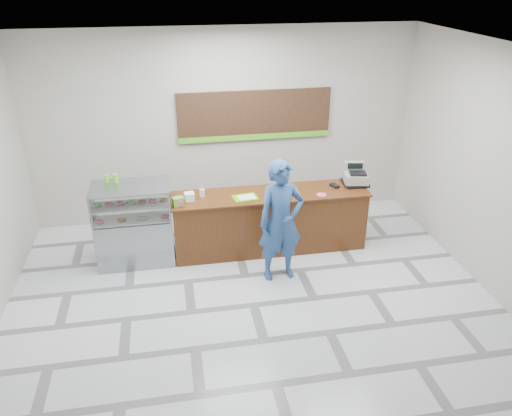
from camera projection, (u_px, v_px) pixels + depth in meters
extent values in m
plane|color=silver|center=(254.00, 305.00, 7.17)|extent=(7.00, 7.00, 0.00)
plane|color=#B4AFA5|center=(225.00, 127.00, 9.05)|extent=(7.00, 0.00, 7.00)
plane|color=silver|center=(253.00, 54.00, 5.63)|extent=(7.00, 7.00, 0.00)
cube|color=#5C2F10|center=(270.00, 222.00, 8.41)|extent=(3.20, 0.70, 1.00)
cube|color=#5C2F10|center=(270.00, 194.00, 8.18)|extent=(3.26, 0.76, 0.03)
cube|color=gray|center=(136.00, 239.00, 8.09)|extent=(1.20, 0.70, 0.80)
cube|color=white|center=(131.00, 203.00, 7.81)|extent=(1.20, 0.70, 0.50)
cube|color=gray|center=(130.00, 187.00, 7.69)|extent=(1.22, 0.72, 0.03)
cube|color=silver|center=(133.00, 216.00, 7.91)|extent=(1.14, 0.64, 0.02)
cube|color=silver|center=(131.00, 202.00, 7.80)|extent=(1.14, 0.64, 0.02)
torus|color=#EE5781|center=(100.00, 219.00, 7.73)|extent=(0.15, 0.15, 0.05)
torus|color=#AC5F23|center=(122.00, 217.00, 7.78)|extent=(0.15, 0.15, 0.05)
torus|color=#83D274|center=(143.00, 216.00, 7.83)|extent=(0.15, 0.15, 0.05)
torus|color=#EE5781|center=(165.00, 214.00, 7.89)|extent=(0.15, 0.15, 0.05)
torus|color=#83D274|center=(98.00, 201.00, 7.75)|extent=(0.15, 0.15, 0.05)
torus|color=#EE5781|center=(109.00, 200.00, 7.78)|extent=(0.15, 0.15, 0.05)
torus|color=#EE5781|center=(120.00, 200.00, 7.81)|extent=(0.15, 0.15, 0.05)
torus|color=#83D274|center=(131.00, 199.00, 7.83)|extent=(0.15, 0.15, 0.05)
torus|color=#AC5F23|center=(142.00, 198.00, 7.86)|extent=(0.15, 0.15, 0.05)
torus|color=#EE5781|center=(153.00, 197.00, 7.89)|extent=(0.15, 0.15, 0.05)
torus|color=#AC5F23|center=(163.00, 196.00, 7.91)|extent=(0.15, 0.15, 0.05)
cube|color=black|center=(255.00, 115.00, 9.01)|extent=(2.80, 0.05, 0.90)
cube|color=#5BBA24|center=(255.00, 137.00, 9.16)|extent=(2.80, 0.02, 0.10)
cube|color=black|center=(355.00, 183.00, 8.49)|extent=(0.39, 0.39, 0.06)
cube|color=gray|center=(356.00, 177.00, 8.44)|extent=(0.46, 0.48, 0.16)
cube|color=black|center=(358.00, 173.00, 8.33)|extent=(0.31, 0.24, 0.04)
cube|color=gray|center=(354.00, 166.00, 8.48)|extent=(0.34, 0.16, 0.16)
cube|color=black|center=(355.00, 166.00, 8.42)|extent=(0.25, 0.06, 0.10)
cube|color=black|center=(334.00, 186.00, 8.40)|extent=(0.14, 0.19, 0.04)
cube|color=#63CC08|center=(245.00, 198.00, 7.99)|extent=(0.42, 0.33, 0.02)
cube|color=white|center=(246.00, 197.00, 7.99)|extent=(0.30, 0.23, 0.00)
cube|color=white|center=(189.00, 197.00, 7.90)|extent=(0.17, 0.17, 0.13)
cylinder|color=silver|center=(202.00, 193.00, 8.04)|extent=(0.08, 0.08, 0.12)
cube|color=#5BBA24|center=(178.00, 202.00, 7.71)|extent=(0.19, 0.15, 0.15)
cylinder|color=#EE5781|center=(322.00, 195.00, 8.12)|extent=(0.16, 0.16, 0.00)
cylinder|color=#5BBA24|center=(107.00, 178.00, 7.80)|extent=(0.08, 0.08, 0.12)
cylinder|color=#5BBA24|center=(115.00, 178.00, 7.80)|extent=(0.09, 0.09, 0.14)
imported|color=#294E89|center=(281.00, 221.00, 7.44)|extent=(0.74, 0.53, 1.91)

